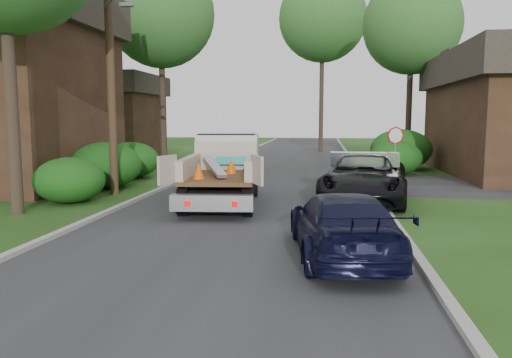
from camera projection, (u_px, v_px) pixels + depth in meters
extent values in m
plane|color=#203F12|center=(237.00, 227.00, 12.98)|extent=(120.00, 120.00, 0.00)
cube|color=#28282B|center=(274.00, 180.00, 22.81)|extent=(8.00, 90.00, 0.02)
cube|color=#9E9E99|center=(187.00, 177.00, 23.35)|extent=(0.20, 90.00, 0.12)
cube|color=#9E9E99|center=(365.00, 180.00, 22.27)|extent=(0.20, 90.00, 0.12)
cylinder|color=slate|center=(395.00, 162.00, 21.02)|extent=(0.06, 0.06, 2.00)
cylinder|color=#B20A0A|center=(396.00, 135.00, 20.89)|extent=(0.71, 0.32, 0.76)
cylinder|color=#382619|center=(110.00, 57.00, 18.01)|extent=(0.30, 0.30, 10.00)
cube|color=slate|center=(127.00, 5.00, 16.69)|extent=(0.45, 0.20, 0.12)
cube|color=#331E15|center=(105.00, 126.00, 36.13)|extent=(7.00, 7.00, 4.50)
cube|color=#332B26|center=(104.00, 85.00, 35.77)|extent=(7.56, 7.56, 1.40)
cube|color=#332B26|center=(103.00, 75.00, 35.69)|extent=(1.05, 7.56, 0.20)
ellipsoid|color=#174710|center=(69.00, 180.00, 16.65)|extent=(2.34, 2.34, 1.53)
ellipsoid|color=#174710|center=(106.00, 165.00, 20.12)|extent=(2.86, 2.86, 1.87)
ellipsoid|color=#174710|center=(131.00, 160.00, 23.61)|extent=(2.60, 2.60, 1.70)
ellipsoid|color=#174710|center=(396.00, 158.00, 24.90)|extent=(2.60, 2.60, 1.70)
ellipsoid|color=#174710|center=(401.00, 149.00, 27.73)|extent=(3.38, 3.38, 2.21)
cylinder|color=#2D2119|center=(10.00, 77.00, 14.37)|extent=(0.36, 0.36, 8.00)
cylinder|color=#2D2119|center=(162.00, 90.00, 30.15)|extent=(0.36, 0.36, 9.00)
sphere|color=#2E6424|center=(161.00, 13.00, 29.60)|extent=(6.40, 6.40, 6.40)
cylinder|color=#2D2119|center=(409.00, 95.00, 31.15)|extent=(0.36, 0.36, 8.50)
sphere|color=#2E6424|center=(412.00, 25.00, 30.63)|extent=(6.00, 6.00, 6.00)
cylinder|color=#2D2119|center=(23.00, 87.00, 27.07)|extent=(0.36, 0.36, 9.00)
sphere|color=#2E6424|center=(19.00, 1.00, 26.52)|extent=(6.00, 6.00, 6.00)
cylinder|color=#2D2119|center=(322.00, 86.00, 41.56)|extent=(0.36, 0.36, 11.00)
sphere|color=#2E6424|center=(323.00, 18.00, 40.89)|extent=(7.20, 7.20, 7.20)
cylinder|color=black|center=(202.00, 184.00, 18.09)|extent=(0.38, 0.91, 0.88)
cylinder|color=black|center=(253.00, 184.00, 18.02)|extent=(0.38, 0.91, 0.88)
cylinder|color=black|center=(183.00, 201.00, 14.39)|extent=(0.38, 0.91, 0.88)
cylinder|color=black|center=(248.00, 201.00, 14.32)|extent=(0.38, 0.91, 0.88)
cube|color=black|center=(223.00, 186.00, 16.28)|extent=(2.49, 5.85, 0.24)
cube|color=beige|center=(228.00, 155.00, 18.22)|extent=(2.31, 1.96, 1.52)
cube|color=black|center=(228.00, 141.00, 18.16)|extent=(2.15, 1.80, 0.54)
cube|color=#472D19|center=(220.00, 177.00, 15.56)|extent=(2.48, 3.72, 0.12)
cube|color=beige|center=(226.00, 156.00, 17.24)|extent=(2.16, 0.30, 0.98)
cube|color=beige|center=(189.00, 166.00, 15.55)|extent=(0.56, 3.34, 0.59)
cube|color=beige|center=(252.00, 167.00, 15.48)|extent=(0.56, 3.34, 0.59)
cube|color=silver|center=(212.00, 203.00, 13.52)|extent=(2.28, 0.55, 0.44)
cube|color=#B20505|center=(187.00, 204.00, 13.37)|extent=(0.16, 0.05, 0.16)
cube|color=#B20505|center=(235.00, 204.00, 13.32)|extent=(0.16, 0.05, 0.16)
cube|color=beige|center=(167.00, 170.00, 13.61)|extent=(0.30, 0.87, 0.78)
cube|color=beige|center=(257.00, 170.00, 13.51)|extent=(0.45, 0.83, 0.78)
cube|color=silver|center=(214.00, 167.00, 15.62)|extent=(1.28, 2.45, 0.45)
cone|color=#F2590A|center=(199.00, 171.00, 14.67)|extent=(0.38, 0.38, 0.49)
cone|color=#F2590A|center=(231.00, 166.00, 16.09)|extent=(0.38, 0.38, 0.49)
cube|color=#148C84|center=(232.00, 161.00, 17.01)|extent=(1.08, 0.20, 0.28)
imported|color=black|center=(365.00, 178.00, 16.83)|extent=(3.46, 6.14, 1.62)
imported|color=black|center=(342.00, 225.00, 10.09)|extent=(2.48, 4.83, 1.34)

